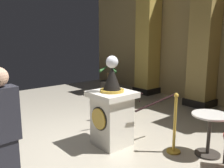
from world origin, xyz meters
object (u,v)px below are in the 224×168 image
Objects in this scene: potted_palm_left at (108,86)px; bystander_guest at (3,135)px; pedestal_clock at (112,112)px; stanchion_near at (174,132)px; cafe_table at (209,129)px; stanchion_far at (113,107)px.

bystander_guest is at bearing -51.11° from potted_palm_left.
pedestal_clock is at bearing -38.18° from potted_palm_left.
stanchion_near is at bearing 80.38° from bystander_guest.
potted_palm_left is at bearing 141.82° from pedestal_clock.
stanchion_near is at bearing -24.42° from potted_palm_left.
bystander_guest is at bearing -106.23° from cafe_table.
pedestal_clock reaches higher than potted_palm_left.
cafe_table is (1.37, 0.99, -0.18)m from pedestal_clock.
cafe_table is (0.43, 0.37, 0.09)m from stanchion_near.
cafe_table is (4.52, -1.49, 0.17)m from potted_palm_left.
pedestal_clock is at bearing -144.12° from cafe_table.
cafe_table is at bearing 40.73° from stanchion_near.
stanchion_far is at bearing 172.90° from stanchion_near.
pedestal_clock is 4.02m from potted_palm_left.
stanchion_near is at bearing -139.27° from cafe_table.
stanchion_near reaches higher than cafe_table.
potted_palm_left is (-4.09, 1.86, -0.08)m from stanchion_near.
bystander_guest is at bearing -76.48° from pedestal_clock.
pedestal_clock is 1.70m from cafe_table.
potted_palm_left is at bearing 161.80° from cafe_table.
potted_palm_left reaches higher than cafe_table.
stanchion_near is 0.58m from cafe_table.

